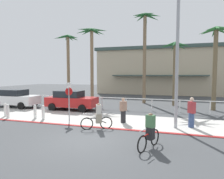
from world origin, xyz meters
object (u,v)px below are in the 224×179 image
(palm_tree_0, at_px, (68,51))
(cyclist_black_1, at_px, (98,117))
(stop_sign_bike_lane, at_px, (69,96))
(cyclist_red_0, at_px, (150,132))
(bollard_3, at_px, (35,111))
(palm_tree_1, at_px, (92,45))
(bollard_2, at_px, (5,109))
(pedestrian_0, at_px, (123,111))
(car_red_1, at_px, (71,100))
(streetlight_curb, at_px, (177,53))
(palm_tree_4, at_px, (216,46))
(car_white_0, at_px, (15,98))
(palm_tree_2, at_px, (145,37))
(pedestrian_1, at_px, (191,114))
(bollard_0, at_px, (8,111))
(palm_tree_3, at_px, (175,58))
(bollard_1, at_px, (43,112))

(palm_tree_0, relative_size, cyclist_black_1, 4.81)
(stop_sign_bike_lane, relative_size, cyclist_red_0, 1.50)
(bollard_3, distance_m, palm_tree_1, 10.84)
(stop_sign_bike_lane, xyz_separation_m, palm_tree_1, (-2.09, 9.05, 4.70))
(stop_sign_bike_lane, bearing_deg, bollard_2, -179.82)
(stop_sign_bike_lane, distance_m, palm_tree_1, 10.41)
(pedestrian_0, bearing_deg, bollard_3, -174.78)
(bollard_2, xyz_separation_m, palm_tree_0, (-0.25, 9.88, 5.40))
(car_red_1, bearing_deg, streetlight_curb, -24.35)
(bollard_2, distance_m, palm_tree_4, 17.70)
(cyclist_red_0, bearing_deg, streetlight_curb, 71.08)
(car_white_0, bearing_deg, bollard_3, -35.64)
(streetlight_curb, bearing_deg, palm_tree_2, 106.80)
(stop_sign_bike_lane, distance_m, bollard_2, 5.41)
(palm_tree_2, distance_m, car_red_1, 10.39)
(cyclist_red_0, bearing_deg, bollard_2, 163.02)
(palm_tree_4, xyz_separation_m, pedestrian_1, (-2.47, -6.64, -4.66))
(bollard_3, distance_m, streetlight_curb, 10.12)
(bollard_0, height_order, cyclist_red_0, cyclist_red_0)
(car_red_1, bearing_deg, cyclist_red_0, -43.62)
(car_white_0, bearing_deg, bollard_2, -55.87)
(bollard_3, xyz_separation_m, car_red_1, (0.73, 3.88, 0.35))
(pedestrian_1, bearing_deg, palm_tree_3, 95.41)
(pedestrian_0, bearing_deg, palm_tree_3, 68.92)
(bollard_1, bearing_deg, palm_tree_2, 60.77)
(palm_tree_0, bearing_deg, bollard_0, -84.99)
(bollard_1, relative_size, palm_tree_3, 0.16)
(bollard_3, relative_size, pedestrian_0, 0.61)
(stop_sign_bike_lane, xyz_separation_m, bollard_2, (-5.28, -0.02, -1.16))
(car_white_0, bearing_deg, car_red_1, 2.35)
(pedestrian_0, bearing_deg, bollard_2, -176.51)
(palm_tree_1, height_order, car_white_0, palm_tree_1)
(palm_tree_1, relative_size, pedestrian_1, 4.66)
(stop_sign_bike_lane, xyz_separation_m, cyclist_red_0, (5.62, -3.35, -0.98))
(stop_sign_bike_lane, xyz_separation_m, car_white_0, (-7.73, 3.60, -0.81))
(palm_tree_2, distance_m, pedestrian_1, 11.93)
(stop_sign_bike_lane, xyz_separation_m, palm_tree_2, (3.71, 9.93, 5.44))
(bollard_1, relative_size, palm_tree_1, 0.12)
(bollard_0, relative_size, pedestrian_1, 0.56)
(streetlight_curb, xyz_separation_m, palm_tree_3, (0.08, 9.05, 0.51))
(cyclist_red_0, xyz_separation_m, pedestrian_1, (2.00, 3.92, 0.13))
(bollard_1, xyz_separation_m, palm_tree_2, (5.63, 10.07, 6.60))
(palm_tree_0, height_order, palm_tree_2, palm_tree_2)
(stop_sign_bike_lane, height_order, cyclist_black_1, stop_sign_bike_lane)
(bollard_0, relative_size, bollard_3, 1.00)
(bollard_3, relative_size, cyclist_black_1, 0.61)
(pedestrian_1, bearing_deg, bollard_0, -175.26)
(cyclist_red_0, bearing_deg, palm_tree_4, 67.06)
(car_red_1, distance_m, pedestrian_1, 10.08)
(streetlight_curb, height_order, cyclist_red_0, streetlight_curb)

